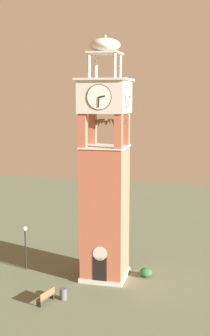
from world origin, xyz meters
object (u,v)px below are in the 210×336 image
object	(u,v)px
clock_tower	(105,183)
trash_bin	(63,294)
lamp_post	(25,240)
park_bench	(46,297)

from	to	relation	value
clock_tower	trash_bin	world-z (taller)	clock_tower
clock_tower	lamp_post	size ratio (longest dim) A/B	5.08
park_bench	trash_bin	world-z (taller)	park_bench
clock_tower	park_bench	bearing A→B (deg)	-118.11
park_bench	lamp_post	distance (m)	6.99
clock_tower	trash_bin	distance (m)	8.95
park_bench	lamp_post	size ratio (longest dim) A/B	0.44
clock_tower	park_bench	size ratio (longest dim) A/B	11.48
trash_bin	lamp_post	bearing A→B (deg)	137.32
clock_tower	park_bench	distance (m)	9.61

